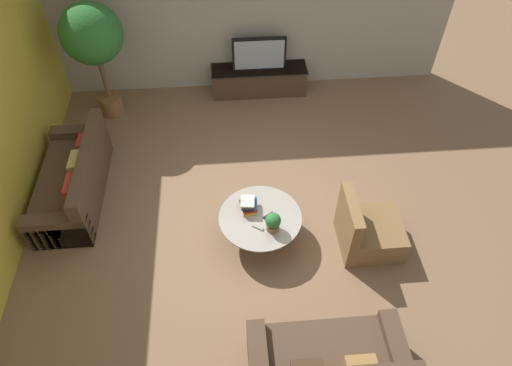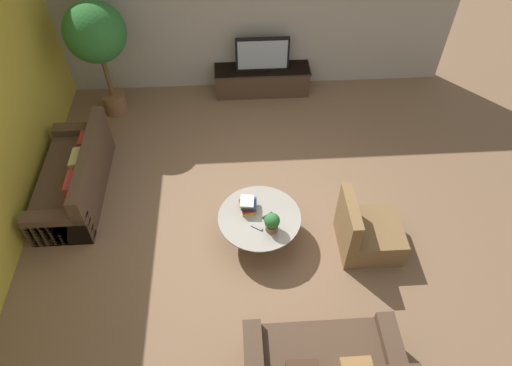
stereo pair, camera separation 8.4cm
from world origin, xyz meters
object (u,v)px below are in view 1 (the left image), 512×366
object	(u,v)px
couch_by_wall	(74,181)
couch_near_entry	(327,366)
coffee_table	(260,222)
potted_palm_tall	(93,39)
potted_plant_tabletop	(273,222)
armchair_wicker	(367,231)
media_console	(259,80)
television	(259,54)

from	to	relation	value
couch_by_wall	couch_near_entry	size ratio (longest dim) A/B	1.18
couch_near_entry	couch_by_wall	bearing A→B (deg)	-42.66
coffee_table	potted_palm_tall	bearing A→B (deg)	129.15
potted_plant_tabletop	potted_palm_tall	bearing A→B (deg)	128.83
couch_near_entry	armchair_wicker	world-z (taller)	armchair_wicker
couch_near_entry	potted_plant_tabletop	xyz separation A→B (m)	(-0.40, 1.74, 0.29)
media_console	potted_palm_tall	world-z (taller)	potted_palm_tall
media_console	couch_by_wall	bearing A→B (deg)	-141.10
media_console	potted_plant_tabletop	xyz separation A→B (m)	(-0.13, -3.54, 0.32)
coffee_table	couch_near_entry	bearing A→B (deg)	-74.37
television	potted_plant_tabletop	xyz separation A→B (m)	(-0.13, -3.54, -0.22)
armchair_wicker	potted_palm_tall	xyz separation A→B (m)	(-3.78, 3.15, 1.18)
couch_by_wall	potted_plant_tabletop	bearing A→B (deg)	66.81
coffee_table	potted_plant_tabletop	xyz separation A→B (m)	(0.14, -0.21, 0.27)
couch_by_wall	potted_palm_tall	xyz separation A→B (m)	(0.26, 1.94, 1.17)
couch_near_entry	potted_plant_tabletop	distance (m)	1.81
media_console	coffee_table	bearing A→B (deg)	-94.64
media_console	armchair_wicker	xyz separation A→B (m)	(1.14, -3.56, 0.01)
armchair_wicker	potted_plant_tabletop	world-z (taller)	armchair_wicker
media_console	armchair_wicker	world-z (taller)	armchair_wicker
coffee_table	couch_by_wall	xyz separation A→B (m)	(-2.64, 0.98, -0.01)
potted_plant_tabletop	coffee_table	bearing A→B (deg)	124.13
potted_plant_tabletop	armchair_wicker	bearing A→B (deg)	-0.98
media_console	potted_plant_tabletop	world-z (taller)	potted_plant_tabletop
couch_near_entry	armchair_wicker	size ratio (longest dim) A/B	1.94
television	couch_by_wall	size ratio (longest dim) A/B	0.48
couch_by_wall	armchair_wicker	xyz separation A→B (m)	(4.05, -1.21, -0.01)
couch_near_entry	coffee_table	bearing A→B (deg)	-74.37
television	coffee_table	size ratio (longest dim) A/B	0.86
potted_palm_tall	potted_plant_tabletop	xyz separation A→B (m)	(2.52, -3.13, -0.88)
armchair_wicker	coffee_table	bearing A→B (deg)	80.57
couch_by_wall	armchair_wicker	bearing A→B (deg)	73.31
television	couch_by_wall	distance (m)	3.77
media_console	potted_plant_tabletop	size ratio (longest dim) A/B	6.20
couch_near_entry	potted_palm_tall	xyz separation A→B (m)	(-2.92, 4.87, 1.17)
couch_by_wall	potted_palm_tall	size ratio (longest dim) A/B	0.98
media_console	couch_near_entry	xyz separation A→B (m)	(0.28, -5.28, 0.03)
coffee_table	couch_by_wall	bearing A→B (deg)	159.63
coffee_table	potted_palm_tall	xyz separation A→B (m)	(-2.37, 2.92, 1.15)
potted_palm_tall	potted_plant_tabletop	distance (m)	4.11
television	potted_palm_tall	distance (m)	2.76
couch_near_entry	potted_plant_tabletop	world-z (taller)	couch_near_entry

